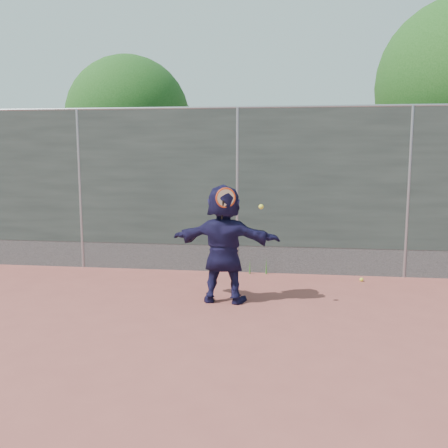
# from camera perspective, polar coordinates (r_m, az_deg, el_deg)

# --- Properties ---
(ground) EXTENTS (80.00, 80.00, 0.00)m
(ground) POSITION_cam_1_polar(r_m,az_deg,el_deg) (6.03, -2.11, -13.39)
(ground) COLOR #9E4C42
(ground) RESTS_ON ground
(player) EXTENTS (1.66, 0.64, 1.76)m
(player) POSITION_cam_1_polar(r_m,az_deg,el_deg) (7.36, 0.00, -2.26)
(player) COLOR #18153A
(player) RESTS_ON ground
(ball_ground) EXTENTS (0.07, 0.07, 0.07)m
(ball_ground) POSITION_cam_1_polar(r_m,az_deg,el_deg) (8.98, 15.44, -6.14)
(ball_ground) COLOR yellow
(ball_ground) RESTS_ON ground
(fence) EXTENTS (20.00, 0.06, 3.03)m
(fence) POSITION_cam_1_polar(r_m,az_deg,el_deg) (9.10, 1.52, 4.25)
(fence) COLOR #38423D
(fence) RESTS_ON ground
(swing_action) EXTENTS (0.68, 0.22, 0.51)m
(swing_action) POSITION_cam_1_polar(r_m,az_deg,el_deg) (7.05, 0.57, 2.77)
(swing_action) COLOR red
(swing_action) RESTS_ON ground
(tree_left) EXTENTS (3.15, 3.00, 4.53)m
(tree_left) POSITION_cam_1_polar(r_m,az_deg,el_deg) (12.67, -10.12, 11.43)
(tree_left) COLOR #382314
(tree_left) RESTS_ON ground
(weed_clump) EXTENTS (0.68, 0.07, 0.30)m
(weed_clump) POSITION_cam_1_polar(r_m,az_deg,el_deg) (9.17, 3.25, -4.89)
(weed_clump) COLOR #387226
(weed_clump) RESTS_ON ground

